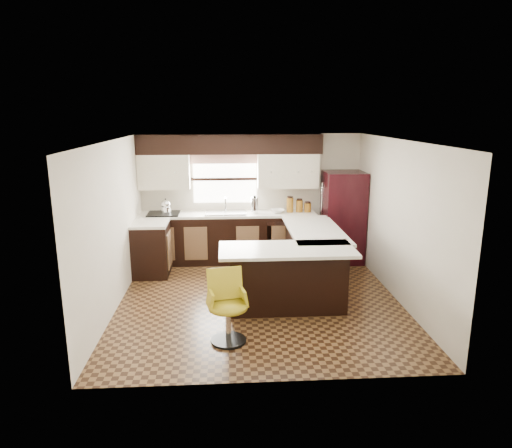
{
  "coord_description": "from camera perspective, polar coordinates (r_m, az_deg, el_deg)",
  "views": [
    {
      "loc": [
        -0.47,
        -6.48,
        2.78
      ],
      "look_at": [
        -0.02,
        0.45,
        1.08
      ],
      "focal_mm": 32.0,
      "sensor_mm": 36.0,
      "label": 1
    }
  ],
  "objects": [
    {
      "name": "upper_cab_left",
      "position": [
        8.65,
        -11.4,
        6.43
      ],
      "size": [
        0.94,
        0.35,
        0.64
      ],
      "primitive_type": "cube",
      "color": "beige",
      "rests_on": "wall_back"
    },
    {
      "name": "canister_med",
      "position": [
        8.69,
        5.45,
        2.24
      ],
      "size": [
        0.13,
        0.13,
        0.22
      ],
      "primitive_type": "cylinder",
      "color": "brown",
      "rests_on": "counter_back"
    },
    {
      "name": "valance",
      "position": [
        8.66,
        -3.93,
        8.14
      ],
      "size": [
        1.3,
        0.06,
        0.18
      ],
      "primitive_type": "cube",
      "color": "#D19B93",
      "rests_on": "wall_back"
    },
    {
      "name": "wall_front",
      "position": [
        4.59,
        2.4,
        -6.4
      ],
      "size": [
        4.4,
        0.0,
        4.4
      ],
      "primitive_type": "plane",
      "rotation": [
        -1.57,
        0.0,
        0.0
      ],
      "color": "beige",
      "rests_on": "floor"
    },
    {
      "name": "counter_pen_long",
      "position": [
        7.48,
        7.34,
        -0.75
      ],
      "size": [
        0.84,
        1.95,
        0.04
      ],
      "primitive_type": "cube",
      "color": "silver",
      "rests_on": "peninsula_long"
    },
    {
      "name": "wall_right",
      "position": [
        7.15,
        17.45,
        0.33
      ],
      "size": [
        0.0,
        4.4,
        4.4
      ],
      "primitive_type": "plane",
      "rotation": [
        1.57,
        0.0,
        -1.57
      ],
      "color": "beige",
      "rests_on": "floor"
    },
    {
      "name": "soffit",
      "position": [
        8.53,
        -3.29,
        9.95
      ],
      "size": [
        3.4,
        0.35,
        0.36
      ],
      "primitive_type": "cube",
      "color": "black",
      "rests_on": "wall_back"
    },
    {
      "name": "window_pane",
      "position": [
        8.75,
        -3.89,
        5.63
      ],
      "size": [
        1.2,
        0.02,
        0.9
      ],
      "primitive_type": "cube",
      "color": "white",
      "rests_on": "wall_back"
    },
    {
      "name": "counter_back",
      "position": [
        8.59,
        -3.49,
        1.22
      ],
      "size": [
        3.3,
        0.6,
        0.04
      ],
      "primitive_type": "cube",
      "color": "silver",
      "rests_on": "base_cab_back"
    },
    {
      "name": "kettle",
      "position": [
        8.6,
        -11.21,
        2.26
      ],
      "size": [
        0.2,
        0.2,
        0.27
      ],
      "primitive_type": null,
      "color": "silver",
      "rests_on": "cooktop"
    },
    {
      "name": "wall_back",
      "position": [
        8.84,
        -0.61,
        3.44
      ],
      "size": [
        4.4,
        0.0,
        4.4
      ],
      "primitive_type": "plane",
      "rotation": [
        1.57,
        0.0,
        0.0
      ],
      "color": "beige",
      "rests_on": "floor"
    },
    {
      "name": "counter_pen_return",
      "position": [
        6.38,
        3.89,
        -3.23
      ],
      "size": [
        1.89,
        0.84,
        0.04
      ],
      "primitive_type": "cube",
      "color": "silver",
      "rests_on": "peninsula_return"
    },
    {
      "name": "dishwasher",
      "position": [
        8.49,
        3.33,
        -2.35
      ],
      "size": [
        0.58,
        0.03,
        0.78
      ],
      "primitive_type": "cube",
      "color": "black",
      "rests_on": "floor"
    },
    {
      "name": "canister_small",
      "position": [
        8.72,
        6.47,
        2.06
      ],
      "size": [
        0.13,
        0.13,
        0.17
      ],
      "primitive_type": "cylinder",
      "color": "brown",
      "rests_on": "counter_back"
    },
    {
      "name": "peninsula_long",
      "position": [
        7.6,
        6.86,
        -4.2
      ],
      "size": [
        0.6,
        1.95,
        0.9
      ],
      "primitive_type": "cube",
      "color": "black",
      "rests_on": "floor"
    },
    {
      "name": "peninsula_return",
      "position": [
        6.61,
        3.89,
        -6.91
      ],
      "size": [
        1.65,
        0.6,
        0.9
      ],
      "primitive_type": "cube",
      "color": "black",
      "rests_on": "floor"
    },
    {
      "name": "wall_left",
      "position": [
        6.87,
        -17.34,
        -0.19
      ],
      "size": [
        0.0,
        4.4,
        4.4
      ],
      "primitive_type": "plane",
      "rotation": [
        1.57,
        0.0,
        1.57
      ],
      "color": "beige",
      "rests_on": "floor"
    },
    {
      "name": "base_cab_back",
      "position": [
        8.7,
        -3.45,
        -1.82
      ],
      "size": [
        3.3,
        0.6,
        0.9
      ],
      "primitive_type": "cube",
      "color": "black",
      "rests_on": "floor"
    },
    {
      "name": "bar_chair",
      "position": [
        5.69,
        -3.51,
        -10.41
      ],
      "size": [
        0.57,
        0.57,
        0.91
      ],
      "primitive_type": null,
      "rotation": [
        0.0,
        0.0,
        0.2
      ],
      "color": "gold",
      "rests_on": "floor"
    },
    {
      "name": "percolator",
      "position": [
        8.57,
        -0.18,
        2.37
      ],
      "size": [
        0.14,
        0.14,
        0.29
      ],
      "primitive_type": "cylinder",
      "color": "silver",
      "rests_on": "counter_back"
    },
    {
      "name": "refrigerator",
      "position": [
        8.77,
        10.79,
        0.85
      ],
      "size": [
        0.74,
        0.71,
        1.72
      ],
      "primitive_type": "cube",
      "color": "black",
      "rests_on": "floor"
    },
    {
      "name": "floor",
      "position": [
        7.07,
        0.4,
        -9.41
      ],
      "size": [
        4.4,
        4.4,
        0.0
      ],
      "primitive_type": "plane",
      "color": "#49301A",
      "rests_on": "ground"
    },
    {
      "name": "sink",
      "position": [
        8.56,
        -3.83,
        1.43
      ],
      "size": [
        0.75,
        0.45,
        0.03
      ],
      "primitive_type": "cube",
      "color": "#B2B2B7",
      "rests_on": "counter_back"
    },
    {
      "name": "upper_cab_right",
      "position": [
        8.65,
        3.98,
        6.67
      ],
      "size": [
        1.14,
        0.35,
        0.64
      ],
      "primitive_type": "cube",
      "color": "beige",
      "rests_on": "wall_back"
    },
    {
      "name": "canister_large",
      "position": [
        8.65,
        4.26,
        2.38
      ],
      "size": [
        0.13,
        0.13,
        0.27
      ],
      "primitive_type": "cylinder",
      "color": "brown",
      "rests_on": "counter_back"
    },
    {
      "name": "base_cab_left",
      "position": [
        8.19,
        -12.93,
        -3.16
      ],
      "size": [
        0.6,
        0.7,
        0.9
      ],
      "primitive_type": "cube",
      "color": "black",
      "rests_on": "floor"
    },
    {
      "name": "ceiling",
      "position": [
        6.51,
        0.44,
        10.4
      ],
      "size": [
        4.4,
        4.4,
        0.0
      ],
      "primitive_type": "plane",
      "rotation": [
        3.14,
        0.0,
        0.0
      ],
      "color": "silver",
      "rests_on": "wall_back"
    },
    {
      "name": "counter_left",
      "position": [
        8.06,
        -13.11,
        0.06
      ],
      "size": [
        0.6,
        0.7,
        0.04
      ],
      "primitive_type": "cube",
      "color": "silver",
      "rests_on": "base_cab_left"
    },
    {
      "name": "mixing_bowl",
      "position": [
        8.63,
        2.69,
        1.66
      ],
      "size": [
        0.31,
        0.31,
        0.06
      ],
      "primitive_type": "imported",
      "rotation": [
        0.0,
        0.0,
        0.22
      ],
      "color": "white",
      "rests_on": "counter_back"
    },
    {
      "name": "cooktop",
      "position": [
        8.64,
        -11.48,
        1.28
      ],
      "size": [
        0.58,
        0.5,
        0.02
      ],
      "primitive_type": "cube",
      "color": "black",
      "rests_on": "counter_back"
    }
  ]
}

